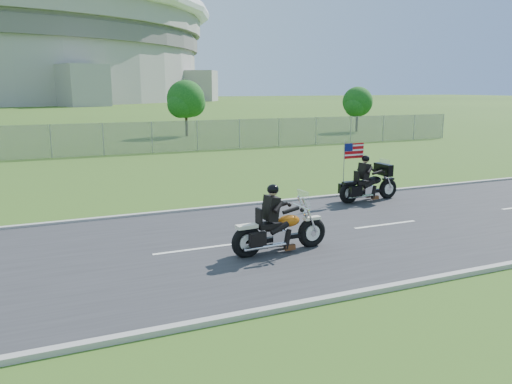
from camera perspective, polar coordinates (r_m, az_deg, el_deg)
name	(u,v)px	position (r m, az deg, el deg)	size (l,w,h in m)	color
ground	(266,242)	(13.72, 1.10, -5.68)	(420.00, 420.00, 0.00)	#2F4C17
road	(266,241)	(13.71, 1.10, -5.60)	(120.00, 8.00, 0.04)	#28282B
curb_north	(218,208)	(17.35, -4.38, -1.79)	(120.00, 0.18, 0.12)	#9E9B93
curb_south	(348,296)	(10.37, 10.49, -11.56)	(120.00, 0.18, 0.12)	#9E9B93
fence	(51,141)	(32.08, -22.41, 5.39)	(60.00, 0.03, 2.00)	gray
tree_fence_near	(186,101)	(43.50, -7.99, 10.25)	(3.52, 3.28, 4.75)	#382316
tree_fence_far	(358,103)	(48.48, 11.54, 9.89)	(3.08, 2.87, 4.20)	#382316
motorcycle_lead	(279,231)	(12.65, 2.62, -4.52)	(2.70, 0.73, 1.82)	black
motorcycle_follow	(369,186)	(18.78, 12.76, 0.71)	(2.59, 0.86, 2.16)	black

